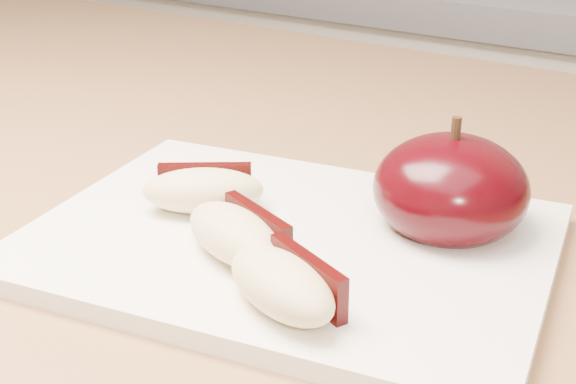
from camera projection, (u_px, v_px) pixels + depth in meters
The scene contains 5 objects.
cutting_board at pixel (288, 243), 0.44m from camera, with size 0.28×0.20×0.01m, color white.
apple_half at pixel (451, 189), 0.44m from camera, with size 0.09×0.09×0.07m.
apple_wedge_a at pixel (204, 190), 0.46m from camera, with size 0.08×0.07×0.03m.
apple_wedge_b at pixel (237, 234), 0.41m from camera, with size 0.08×0.06×0.03m.
apple_wedge_c at pixel (284, 283), 0.36m from camera, with size 0.08×0.06×0.03m.
Camera 1 is at (0.19, 0.05, 1.11)m, focal length 50.00 mm.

